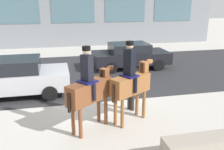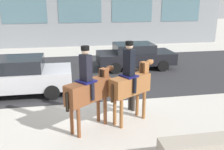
# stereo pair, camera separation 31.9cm
# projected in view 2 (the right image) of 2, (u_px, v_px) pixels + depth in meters

# --- Properties ---
(ground_plane) EXTENTS (80.00, 80.00, 0.00)m
(ground_plane) POSITION_uv_depth(u_px,v_px,m) (102.00, 107.00, 9.26)
(ground_plane) COLOR beige
(road_surface) EXTENTS (25.10, 8.50, 0.01)m
(road_surface) POSITION_uv_depth(u_px,v_px,m) (90.00, 72.00, 13.73)
(road_surface) COLOR #2D2D30
(road_surface) RESTS_ON ground_plane
(mounted_horse_lead) EXTENTS (1.66, 1.39, 2.60)m
(mounted_horse_lead) POSITION_uv_depth(u_px,v_px,m) (89.00, 88.00, 7.38)
(mounted_horse_lead) COLOR brown
(mounted_horse_lead) RESTS_ON ground_plane
(mounted_horse_companion) EXTENTS (1.67, 1.16, 2.65)m
(mounted_horse_companion) POSITION_uv_depth(u_px,v_px,m) (131.00, 82.00, 7.83)
(mounted_horse_companion) COLOR brown
(mounted_horse_companion) RESTS_ON ground_plane
(pedestrian_bystander) EXTENTS (0.71, 0.79, 1.78)m
(pedestrian_bystander) POSITION_uv_depth(u_px,v_px,m) (132.00, 83.00, 8.72)
(pedestrian_bystander) COLOR #332D28
(pedestrian_bystander) RESTS_ON ground_plane
(street_car_near_lane) EXTENTS (4.19, 2.03, 1.56)m
(street_car_near_lane) POSITION_uv_depth(u_px,v_px,m) (20.00, 76.00, 10.38)
(street_car_near_lane) COLOR #B7B7BC
(street_car_near_lane) RESTS_ON ground_plane
(street_car_far_lane) EXTENTS (4.34, 2.05, 1.45)m
(street_car_far_lane) POSITION_uv_depth(u_px,v_px,m) (135.00, 55.00, 14.34)
(street_car_far_lane) COLOR black
(street_car_far_lane) RESTS_ON ground_plane
(planter_ledge) EXTENTS (2.83, 0.56, 0.61)m
(planter_ledge) POSITION_uv_depth(u_px,v_px,m) (215.00, 149.00, 6.15)
(planter_ledge) COLOR #9E9384
(planter_ledge) RESTS_ON ground_plane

